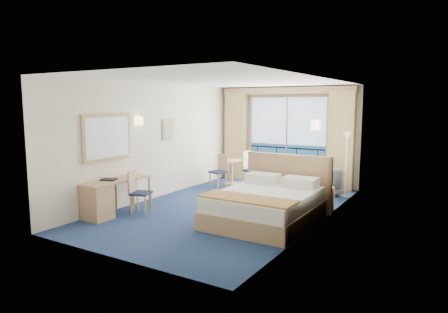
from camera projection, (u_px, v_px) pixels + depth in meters
floor at (228, 208)px, 8.57m from camera, size 6.50×6.50×0.00m
room_walls at (228, 125)px, 8.34m from camera, size 4.04×6.54×2.72m
balcony_door at (286, 143)px, 11.15m from camera, size 2.36×0.03×2.52m
curtain_left at (236, 136)px, 11.80m from camera, size 0.65×0.22×2.55m
curtain_right at (341, 141)px, 10.21m from camera, size 0.65×0.22×2.55m
pelmet at (286, 91)px, 10.86m from camera, size 3.80×0.25×0.18m
mirror at (107, 137)px, 8.11m from camera, size 0.05×1.25×0.95m
wall_print at (168, 130)px, 9.76m from camera, size 0.04×0.42×0.52m
sconce_left at (139, 121)px, 8.82m from camera, size 0.18×0.18×0.18m
sconce_right at (316, 125)px, 7.20m from camera, size 0.18×0.18×0.18m
bed at (267, 204)px, 7.58m from camera, size 1.88×2.23×1.18m
nightstand at (323, 199)px, 8.39m from camera, size 0.38×0.36×0.49m
phone at (326, 185)px, 8.37m from camera, size 0.19×0.15×0.08m
armchair at (321, 181)px, 9.74m from camera, size 1.07×1.07×0.70m
floor_lamp at (347, 148)px, 9.43m from camera, size 0.22×0.22×1.57m
desk at (102, 199)px, 7.79m from camera, size 0.52×1.51×0.71m
desk_chair at (137, 189)px, 8.13m from camera, size 0.49×0.48×0.88m
folder at (109, 179)px, 8.01m from camera, size 0.36×0.32×0.03m
desk_lamp at (131, 161)px, 8.45m from camera, size 0.12×0.12×0.43m
round_table at (231, 166)px, 11.06m from camera, size 0.75×0.75×0.67m
table_chair_a at (250, 167)px, 10.79m from camera, size 0.43×0.42×0.95m
table_chair_b at (220, 169)px, 10.69m from camera, size 0.46×0.47×0.88m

